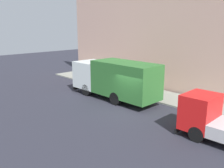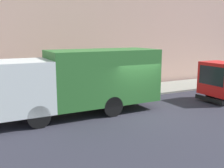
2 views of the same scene
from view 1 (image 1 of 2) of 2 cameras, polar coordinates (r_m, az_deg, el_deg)
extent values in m
plane|color=#2A2A35|center=(18.02, 3.57, -6.12)|extent=(80.00, 80.00, 0.00)
cube|color=gray|center=(21.48, 12.07, -2.95)|extent=(3.29, 30.00, 0.13)
cube|color=#D0A391|center=(22.45, 15.89, 10.67)|extent=(0.50, 30.00, 10.24)
cube|color=white|center=(22.43, -4.62, 2.26)|extent=(2.54, 2.65, 2.34)
cube|color=black|center=(23.38, -6.66, 3.38)|extent=(2.12, 0.08, 1.31)
cube|color=#2E6D2E|center=(19.46, 3.10, 1.09)|extent=(2.57, 5.62, 2.72)
cube|color=black|center=(23.79, -6.66, -0.58)|extent=(2.42, 0.14, 0.24)
cylinder|color=black|center=(21.62, -5.94, -1.39)|extent=(0.31, 1.01, 1.01)
cylinder|color=black|center=(23.01, -1.60, -0.39)|extent=(0.31, 1.01, 1.01)
cylinder|color=black|center=(19.03, 0.77, -3.41)|extent=(0.31, 1.01, 1.01)
cylinder|color=black|center=(20.59, 5.16, -2.13)|extent=(0.31, 1.01, 1.01)
cube|color=red|center=(14.56, 19.80, -5.96)|extent=(2.14, 1.70, 1.95)
cube|color=black|center=(14.81, 17.08, -4.46)|extent=(1.76, 0.11, 1.09)
cube|color=black|center=(15.33, 16.45, -9.39)|extent=(2.02, 0.18, 0.24)
cylinder|color=black|center=(14.02, 19.10, -10.94)|extent=(0.33, 0.87, 0.86)
cylinder|color=black|center=(15.55, 22.05, -8.73)|extent=(0.33, 0.87, 0.86)
cylinder|color=#51365A|center=(24.41, -0.50, 0.48)|extent=(0.33, 0.33, 0.80)
cylinder|color=#33568B|center=(24.25, -0.50, 2.15)|extent=(0.44, 0.44, 0.65)
sphere|color=#9C6044|center=(24.17, -0.50, 3.18)|extent=(0.24, 0.24, 0.24)
cylinder|color=#3E3A59|center=(25.54, -3.15, 1.08)|extent=(0.37, 0.37, 0.82)
cylinder|color=#25568E|center=(25.39, -3.17, 2.73)|extent=(0.50, 0.50, 0.68)
sphere|color=brown|center=(25.31, -3.18, 3.73)|extent=(0.22, 0.22, 0.22)
cone|color=orange|center=(24.15, -1.52, 0.14)|extent=(0.45, 0.45, 0.64)
cylinder|color=#4C5156|center=(21.12, 7.07, 0.43)|extent=(0.08, 0.08, 2.34)
cube|color=blue|center=(20.95, 7.10, 2.89)|extent=(0.44, 0.03, 0.36)
camera|label=2|loc=(18.79, -38.55, 4.28)|focal=42.06mm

